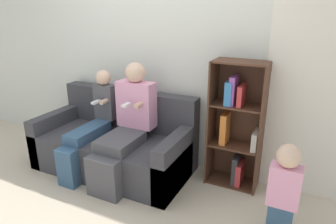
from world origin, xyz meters
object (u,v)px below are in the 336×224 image
couch (115,145)px  adult_seated (126,123)px  bookshelf (237,126)px  child_seated (90,125)px  toddler_standing (284,189)px

couch → adult_seated: 0.43m
couch → bookshelf: bookshelf is taller
adult_seated → child_seated: size_ratio=1.12×
toddler_standing → bookshelf: size_ratio=0.62×
bookshelf → toddler_standing: bearing=-48.6°
couch → child_seated: child_seated is taller
couch → toddler_standing: bearing=-9.8°
couch → bookshelf: 1.36m
child_seated → couch: bearing=34.6°
child_seated → toddler_standing: 2.04m
couch → child_seated: (-0.21, -0.15, 0.26)m
adult_seated → bookshelf: size_ratio=0.95×
toddler_standing → bookshelf: (-0.54, 0.61, 0.22)m
toddler_standing → adult_seated: bearing=172.5°
couch → toddler_standing: (1.82, -0.31, 0.14)m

